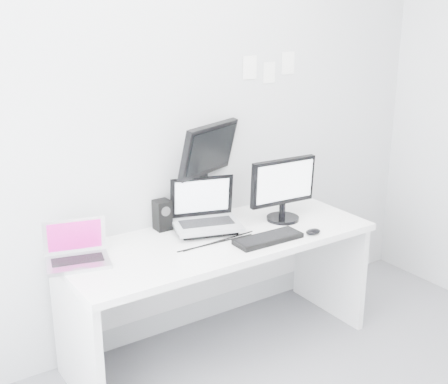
{
  "coord_description": "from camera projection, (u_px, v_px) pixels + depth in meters",
  "views": [
    {
      "loc": [
        -1.69,
        -1.35,
        2.01
      ],
      "look_at": [
        0.02,
        1.23,
        1.0
      ],
      "focal_mm": 47.23,
      "sensor_mm": 36.0,
      "label": 1
    }
  ],
  "objects": [
    {
      "name": "mouse",
      "position": [
        313.0,
        232.0,
        3.38
      ],
      "size": [
        0.1,
        0.07,
        0.03
      ],
      "primitive_type": "ellipsoid",
      "rotation": [
        0.0,
        0.0,
        -0.05
      ],
      "color": "black",
      "rests_on": "desk"
    },
    {
      "name": "rear_monitor",
      "position": [
        206.0,
        171.0,
        3.5
      ],
      "size": [
        0.49,
        0.32,
        0.62
      ],
      "primitive_type": "cube",
      "rotation": [
        0.0,
        0.0,
        0.38
      ],
      "color": "black",
      "rests_on": "desk"
    },
    {
      "name": "back_wall",
      "position": [
        186.0,
        119.0,
        3.43
      ],
      "size": [
        3.6,
        0.0,
        3.6
      ],
      "primitive_type": "plane",
      "rotation": [
        1.57,
        0.0,
        0.0
      ],
      "color": "#BBBDBF",
      "rests_on": "ground"
    },
    {
      "name": "samsung_monitor",
      "position": [
        284.0,
        189.0,
        3.54
      ],
      "size": [
        0.45,
        0.23,
        0.4
      ],
      "primitive_type": "cube",
      "rotation": [
        0.0,
        0.0,
        -0.07
      ],
      "color": "black",
      "rests_on": "desk"
    },
    {
      "name": "speaker",
      "position": [
        162.0,
        215.0,
        3.42
      ],
      "size": [
        0.1,
        0.1,
        0.18
      ],
      "primitive_type": "cube",
      "rotation": [
        0.0,
        0.0,
        0.1
      ],
      "color": "black",
      "rests_on": "desk"
    },
    {
      "name": "wall_note_2",
      "position": [
        288.0,
        63.0,
        3.73
      ],
      "size": [
        0.1,
        0.0,
        0.14
      ],
      "primitive_type": "cube",
      "color": "white",
      "rests_on": "back_wall"
    },
    {
      "name": "desk",
      "position": [
        219.0,
        294.0,
        3.45
      ],
      "size": [
        1.8,
        0.7,
        0.73
      ],
      "primitive_type": "cube",
      "color": "white",
      "rests_on": "ground"
    },
    {
      "name": "wall_note_0",
      "position": [
        250.0,
        67.0,
        3.57
      ],
      "size": [
        0.1,
        0.0,
        0.14
      ],
      "primitive_type": "cube",
      "color": "white",
      "rests_on": "back_wall"
    },
    {
      "name": "dell_laptop",
      "position": [
        207.0,
        206.0,
        3.37
      ],
      "size": [
        0.45,
        0.39,
        0.31
      ],
      "primitive_type": "cube",
      "rotation": [
        0.0,
        0.0,
        -0.3
      ],
      "color": "#A2A3A9",
      "rests_on": "desk"
    },
    {
      "name": "macbook",
      "position": [
        76.0,
        243.0,
        2.95
      ],
      "size": [
        0.36,
        0.31,
        0.24
      ],
      "primitive_type": "cube",
      "rotation": [
        0.0,
        0.0,
        -0.25
      ],
      "color": "#ADADB1",
      "rests_on": "desk"
    },
    {
      "name": "keyboard",
      "position": [
        268.0,
        239.0,
        3.28
      ],
      "size": [
        0.4,
        0.15,
        0.03
      ],
      "primitive_type": "cube",
      "rotation": [
        0.0,
        0.0,
        -0.02
      ],
      "color": "black",
      "rests_on": "desk"
    },
    {
      "name": "wall_note_1",
      "position": [
        269.0,
        73.0,
        3.67
      ],
      "size": [
        0.09,
        0.0,
        0.13
      ],
      "primitive_type": "cube",
      "color": "white",
      "rests_on": "back_wall"
    }
  ]
}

